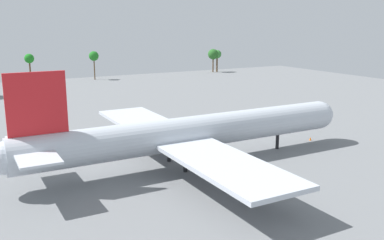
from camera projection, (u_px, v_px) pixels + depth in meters
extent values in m
plane|color=slate|center=(192.00, 164.00, 80.16)|extent=(277.82, 277.82, 0.00)
cylinder|color=silver|center=(192.00, 132.00, 78.81)|extent=(63.94, 6.02, 6.02)
sphere|color=silver|center=(319.00, 115.00, 93.84)|extent=(5.90, 5.90, 5.90)
sphere|color=silver|center=(5.00, 158.00, 63.77)|extent=(5.12, 5.12, 5.12)
cube|color=red|center=(37.00, 104.00, 64.43)|extent=(8.95, 0.50, 9.63)
cube|color=silver|center=(37.00, 157.00, 61.26)|extent=(5.76, 9.03, 0.36)
cube|color=silver|center=(27.00, 141.00, 69.48)|extent=(5.76, 9.03, 0.36)
cube|color=silver|center=(224.00, 164.00, 63.97)|extent=(10.87, 28.09, 0.70)
cube|color=silver|center=(143.00, 122.00, 91.04)|extent=(10.87, 28.09, 0.70)
cylinder|color=gray|center=(215.00, 165.00, 68.39)|extent=(4.82, 2.53, 2.53)
cylinder|color=gray|center=(254.00, 186.00, 59.52)|extent=(4.82, 2.53, 2.53)
cylinder|color=gray|center=(156.00, 133.00, 88.27)|extent=(4.82, 2.53, 2.53)
cylinder|color=gray|center=(137.00, 123.00, 97.15)|extent=(4.82, 2.53, 2.53)
cylinder|color=black|center=(277.00, 142.00, 89.44)|extent=(0.70, 0.70, 3.08)
cylinder|color=black|center=(185.00, 163.00, 75.48)|extent=(0.70, 0.70, 3.08)
cylinder|color=black|center=(169.00, 154.00, 81.14)|extent=(0.70, 0.70, 3.08)
cone|color=orange|center=(310.00, 139.00, 95.99)|extent=(0.52, 0.52, 0.74)
cylinder|color=#51381E|center=(30.00, 73.00, 184.76)|extent=(0.66, 0.66, 9.68)
sphere|color=#1E7D20|center=(29.00, 58.00, 183.41)|extent=(4.09, 4.09, 4.09)
cylinder|color=#51381E|center=(94.00, 69.00, 198.07)|extent=(0.51, 0.51, 9.59)
sphere|color=#207421|center=(94.00, 56.00, 196.70)|extent=(4.46, 4.46, 4.46)
cylinder|color=#51381E|center=(213.00, 65.00, 228.69)|extent=(0.66, 0.66, 7.88)
sphere|color=#286325|center=(213.00, 54.00, 227.44)|extent=(5.57, 5.57, 5.57)
cylinder|color=#51381E|center=(217.00, 64.00, 229.84)|extent=(0.85, 0.85, 8.12)
sphere|color=#367F35|center=(217.00, 54.00, 228.63)|extent=(4.57, 4.57, 4.57)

